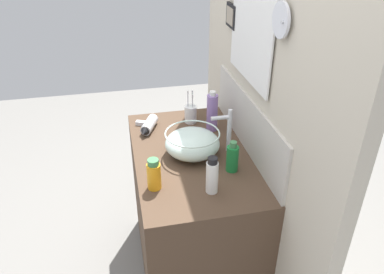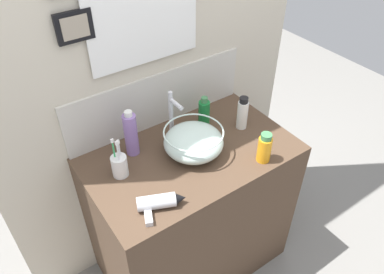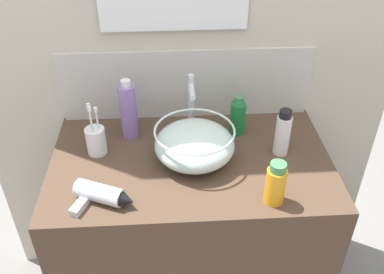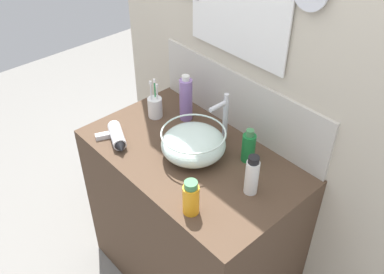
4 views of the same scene
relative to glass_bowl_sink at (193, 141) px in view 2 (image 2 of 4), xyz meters
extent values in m
plane|color=gray|center=(-0.01, 0.00, -0.95)|extent=(6.00, 6.00, 0.00)
cube|color=#4C3828|center=(-0.01, 0.00, -0.51)|extent=(1.01, 0.61, 0.89)
cube|color=beige|center=(-0.01, 0.33, 0.30)|extent=(1.71, 0.06, 2.50)
cube|color=beige|center=(-0.01, 0.29, 0.08)|extent=(0.99, 0.02, 0.29)
cube|color=white|center=(-0.06, 0.30, 0.52)|extent=(0.47, 0.01, 0.37)
cube|color=white|center=(-0.06, 0.29, 0.52)|extent=(0.53, 0.01, 0.43)
cube|color=black|center=(-0.36, 0.29, 0.55)|extent=(0.15, 0.02, 0.12)
cube|color=gray|center=(-0.36, 0.28, 0.55)|extent=(0.11, 0.01, 0.09)
ellipsoid|color=silver|center=(0.00, 0.00, 0.00)|extent=(0.28, 0.28, 0.13)
torus|color=silver|center=(0.00, 0.00, 0.06)|extent=(0.28, 0.28, 0.01)
torus|color=#B2B7BC|center=(0.00, 0.00, -0.06)|extent=(0.11, 0.11, 0.01)
cylinder|color=silver|center=(0.00, 0.19, 0.04)|extent=(0.02, 0.02, 0.21)
cylinder|color=silver|center=(0.00, 0.14, 0.13)|extent=(0.02, 0.10, 0.02)
cylinder|color=silver|center=(0.00, 0.19, 0.16)|extent=(0.02, 0.02, 0.03)
cylinder|color=silver|center=(-0.32, -0.19, -0.04)|extent=(0.17, 0.12, 0.06)
cone|color=black|center=(-0.23, -0.23, -0.04)|extent=(0.06, 0.07, 0.05)
cube|color=silver|center=(-0.37, -0.22, -0.06)|extent=(0.06, 0.09, 0.02)
cylinder|color=white|center=(-0.35, 0.06, -0.02)|extent=(0.07, 0.07, 0.10)
cylinder|color=white|center=(-0.34, 0.07, 0.02)|extent=(0.01, 0.01, 0.17)
cube|color=white|center=(-0.34, 0.07, 0.11)|extent=(0.01, 0.01, 0.02)
cylinder|color=green|center=(-0.36, 0.08, 0.03)|extent=(0.01, 0.01, 0.18)
cube|color=white|center=(-0.36, 0.08, 0.13)|extent=(0.01, 0.01, 0.02)
cylinder|color=white|center=(-0.36, 0.05, 0.03)|extent=(0.01, 0.01, 0.18)
cube|color=white|center=(-0.36, 0.05, 0.13)|extent=(0.01, 0.01, 0.02)
cylinder|color=#197233|center=(0.18, 0.16, 0.00)|extent=(0.06, 0.06, 0.13)
cylinder|color=#3F7F4C|center=(0.18, 0.16, 0.08)|extent=(0.03, 0.03, 0.03)
cylinder|color=white|center=(0.32, 0.02, 0.01)|extent=(0.05, 0.05, 0.15)
cylinder|color=black|center=(0.32, 0.02, 0.10)|extent=(0.04, 0.04, 0.03)
cylinder|color=orange|center=(0.24, -0.23, 0.00)|extent=(0.06, 0.06, 0.13)
cylinder|color=#3F7F4C|center=(0.24, -0.23, 0.07)|extent=(0.05, 0.05, 0.03)
cylinder|color=#8C6BB2|center=(-0.24, 0.17, 0.04)|extent=(0.06, 0.06, 0.22)
cylinder|color=silver|center=(-0.24, 0.17, 0.16)|extent=(0.04, 0.04, 0.02)
camera|label=1|loc=(1.61, -0.34, 1.00)|focal=35.00mm
camera|label=2|loc=(-0.77, -1.10, 1.14)|focal=35.00mm
camera|label=3|loc=(-0.08, -1.20, 0.90)|focal=40.00mm
camera|label=4|loc=(1.07, -0.97, 1.17)|focal=40.00mm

